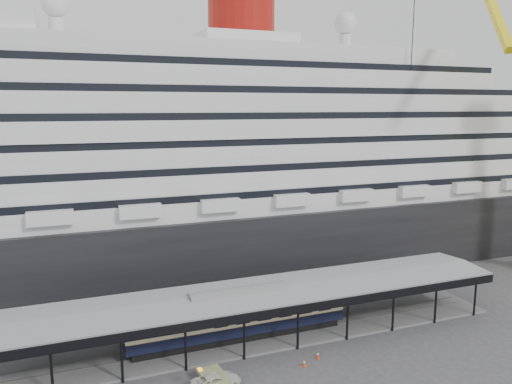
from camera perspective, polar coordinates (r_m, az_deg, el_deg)
ground at (r=51.60m, az=2.19°, el=-18.44°), size 200.00×200.00×0.00m
cruise_ship at (r=76.15m, az=-7.29°, el=5.14°), size 130.00×30.00×43.90m
platform_canopy at (r=54.72m, az=0.07°, el=-13.96°), size 56.00×9.18×5.30m
port_truck at (r=46.87m, az=-4.57°, el=-20.73°), size 4.63×2.49×1.24m
pullman_carriage at (r=53.90m, az=-2.03°, el=-13.84°), size 23.63×3.31×23.18m
traffic_cone_left at (r=47.32m, az=-5.21°, el=-20.71°), size 0.54×0.54×0.84m
traffic_cone_mid at (r=51.75m, az=7.08°, el=-17.98°), size 0.46×0.46×0.72m
traffic_cone_right at (r=50.26m, az=5.52°, el=-18.85°), size 0.47×0.47×0.70m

